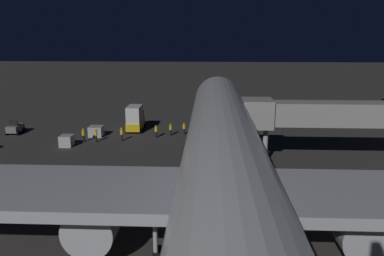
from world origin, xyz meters
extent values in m
plane|color=#383533|center=(0.00, 0.00, 0.00)|extent=(320.00, 320.00, 0.00)
cylinder|color=silver|center=(0.00, 6.75, 5.62)|extent=(5.69, 58.14, 5.69)
sphere|color=silver|center=(0.00, -22.32, 5.62)|extent=(5.57, 5.57, 5.57)
cube|color=navy|center=(0.00, 6.75, 5.19)|extent=(5.74, 55.81, 0.50)
cube|color=black|center=(0.00, -20.61, 6.61)|extent=(3.13, 1.40, 0.90)
cube|color=#B7BABF|center=(0.00, 6.57, 4.62)|extent=(50.72, 7.28, 0.70)
cylinder|color=#B7BABF|center=(-8.17, 5.57, 2.53)|extent=(3.19, 5.53, 3.19)
cylinder|color=black|center=(-8.17, 2.81, 2.53)|extent=(2.71, 0.15, 2.71)
cylinder|color=#B7BABF|center=(8.17, 5.57, 2.53)|extent=(3.19, 5.53, 3.19)
cylinder|color=black|center=(8.17, 2.81, 2.53)|extent=(2.71, 0.15, 2.71)
cylinder|color=#B7BABF|center=(0.00, -18.82, 2.29)|extent=(0.28, 0.28, 2.18)
cylinder|color=black|center=(0.00, -18.82, 0.60)|extent=(0.45, 1.20, 1.20)
cylinder|color=#B7BABF|center=(-4.20, 7.57, 2.29)|extent=(0.28, 0.28, 2.18)
cylinder|color=#B7BABF|center=(4.20, 7.57, 2.29)|extent=(0.28, 0.28, 2.18)
cylinder|color=black|center=(4.20, 6.92, 0.60)|extent=(0.45, 1.20, 1.20)
cube|color=#9E9E99|center=(-15.44, -12.76, 5.62)|extent=(22.67, 2.60, 2.50)
cube|color=#9E9E99|center=(-4.10, -12.76, 5.62)|extent=(3.20, 3.40, 3.00)
cube|color=black|center=(-2.70, -12.76, 5.62)|extent=(0.70, 3.20, 2.70)
cylinder|color=#B7BABF|center=(-5.10, -12.76, 2.18)|extent=(0.56, 0.56, 4.37)
cylinder|color=black|center=(-5.70, -12.76, 0.30)|extent=(0.25, 0.60, 0.60)
cylinder|color=black|center=(-4.50, -12.76, 0.30)|extent=(0.25, 0.60, 0.60)
cube|color=yellow|center=(11.84, -26.60, 0.90)|extent=(2.00, 4.83, 1.10)
cube|color=silver|center=(11.84, -25.99, 2.60)|extent=(1.90, 3.38, 2.29)
cube|color=yellow|center=(11.84, -28.21, 2.00)|extent=(1.80, 1.60, 1.10)
cylinder|color=black|center=(10.78, -28.29, 0.35)|extent=(0.24, 0.70, 0.70)
cylinder|color=black|center=(12.90, -28.29, 0.35)|extent=(0.24, 0.70, 0.70)
cylinder|color=black|center=(10.78, -24.91, 0.35)|extent=(0.24, 0.70, 0.70)
cylinder|color=black|center=(12.90, -24.91, 0.35)|extent=(0.24, 0.70, 0.70)
cube|color=slate|center=(28.61, -23.96, 0.80)|extent=(1.50, 2.62, 0.90)
cube|color=black|center=(28.61, -23.57, 1.60)|extent=(1.20, 0.20, 0.70)
cylinder|color=black|center=(27.80, -24.88, 0.35)|extent=(0.24, 0.70, 0.70)
cylinder|color=black|center=(29.42, -24.88, 0.35)|extent=(0.24, 0.70, 0.70)
cylinder|color=black|center=(27.80, -23.05, 0.35)|extent=(0.24, 0.70, 0.70)
cylinder|color=black|center=(29.42, -23.05, 0.35)|extent=(0.24, 0.70, 0.70)
cube|color=#B7BABF|center=(16.70, -23.07, 0.71)|extent=(1.86, 1.76, 1.42)
cube|color=#B7BABF|center=(19.04, -18.08, 0.71)|extent=(1.54, 1.61, 1.43)
cylinder|color=black|center=(8.29, -22.63, 0.44)|extent=(0.28, 0.28, 0.88)
cylinder|color=yellow|center=(8.29, -22.63, 1.19)|extent=(0.40, 0.40, 0.62)
sphere|color=tan|center=(8.29, -22.63, 1.62)|extent=(0.24, 0.24, 0.24)
sphere|color=orange|center=(8.29, -22.63, 1.67)|extent=(0.23, 0.23, 0.23)
cylinder|color=black|center=(4.59, -24.57, 0.42)|extent=(0.28, 0.28, 0.84)
cylinder|color=yellow|center=(4.59, -24.57, 1.12)|extent=(0.40, 0.40, 0.55)
sphere|color=tan|center=(4.59, -24.57, 1.51)|extent=(0.24, 0.24, 0.24)
sphere|color=yellow|center=(4.59, -24.57, 1.56)|extent=(0.23, 0.23, 0.23)
cylinder|color=black|center=(15.88, -20.12, 0.45)|extent=(0.28, 0.28, 0.91)
cylinder|color=yellow|center=(15.88, -20.12, 1.25)|extent=(0.40, 0.40, 0.68)
sphere|color=tan|center=(15.88, -20.12, 1.71)|extent=(0.24, 0.24, 0.24)
sphere|color=white|center=(15.88, -20.12, 1.76)|extent=(0.23, 0.23, 0.23)
cylinder|color=black|center=(17.52, -20.07, 0.46)|extent=(0.28, 0.28, 0.91)
cylinder|color=yellow|center=(17.52, -20.07, 1.24)|extent=(0.40, 0.40, 0.66)
sphere|color=tan|center=(17.52, -20.07, 1.69)|extent=(0.24, 0.24, 0.24)
sphere|color=yellow|center=(17.52, -20.07, 1.74)|extent=(0.23, 0.23, 0.23)
cylinder|color=black|center=(6.42, -23.83, 0.43)|extent=(0.28, 0.28, 0.86)
cylinder|color=yellow|center=(6.42, -23.83, 1.16)|extent=(0.40, 0.40, 0.59)
sphere|color=tan|center=(6.42, -23.83, 1.57)|extent=(0.24, 0.24, 0.24)
sphere|color=yellow|center=(6.42, -23.83, 1.62)|extent=(0.23, 0.23, 0.23)
cylinder|color=black|center=(12.61, -20.75, 0.46)|extent=(0.28, 0.28, 0.91)
cylinder|color=yellow|center=(12.61, -20.75, 1.24)|extent=(0.40, 0.40, 0.65)
sphere|color=tan|center=(12.61, -20.75, 1.68)|extent=(0.24, 0.24, 0.24)
sphere|color=white|center=(12.61, -20.75, 1.73)|extent=(0.23, 0.23, 0.23)
cone|color=orange|center=(-2.20, -24.32, 0.28)|extent=(0.36, 0.36, 0.55)
cone|color=orange|center=(2.20, -24.32, 0.28)|extent=(0.36, 0.36, 0.55)
camera|label=1|loc=(1.03, 28.52, 14.14)|focal=36.48mm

